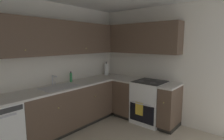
% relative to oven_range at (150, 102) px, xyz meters
% --- Properties ---
extents(wall_back, '(4.15, 0.05, 2.46)m').
position_rel_oven_range_xyz_m(wall_back, '(-1.74, 1.41, 0.78)').
color(wall_back, silver).
rests_on(wall_back, ground_plane).
extents(wall_right, '(0.05, 3.57, 2.46)m').
position_rel_oven_range_xyz_m(wall_right, '(0.31, -0.35, 0.78)').
color(wall_right, silver).
rests_on(wall_right, ground_plane).
extents(lower_cabinets_back, '(1.96, 0.62, 0.85)m').
position_rel_oven_range_xyz_m(lower_cabinets_back, '(-1.30, 1.08, -0.02)').
color(lower_cabinets_back, brown).
rests_on(lower_cabinets_back, ground_plane).
extents(countertop_back, '(3.16, 0.60, 0.03)m').
position_rel_oven_range_xyz_m(countertop_back, '(-1.30, 1.08, 0.42)').
color(countertop_back, beige).
rests_on(countertop_back, lower_cabinets_back).
extents(lower_cabinets_right, '(0.62, 1.38, 0.85)m').
position_rel_oven_range_xyz_m(lower_cabinets_right, '(-0.02, 0.17, -0.02)').
color(lower_cabinets_right, brown).
rests_on(lower_cabinets_right, ground_plane).
extents(countertop_right, '(0.60, 1.38, 0.03)m').
position_rel_oven_range_xyz_m(countertop_right, '(-0.02, 0.17, 0.42)').
color(countertop_right, beige).
rests_on(countertop_right, lower_cabinets_right).
extents(oven_range, '(0.68, 0.62, 1.03)m').
position_rel_oven_range_xyz_m(oven_range, '(0.00, 0.00, 0.00)').
color(oven_range, white).
rests_on(oven_range, ground_plane).
extents(upper_cabinets_back, '(2.84, 0.34, 0.64)m').
position_rel_oven_range_xyz_m(upper_cabinets_back, '(-1.46, 1.22, 1.34)').
color(upper_cabinets_back, brown).
extents(upper_cabinets_right, '(0.32, 1.93, 0.64)m').
position_rel_oven_range_xyz_m(upper_cabinets_right, '(0.12, 0.42, 1.34)').
color(upper_cabinets_right, brown).
extents(sink, '(0.68, 0.40, 0.10)m').
position_rel_oven_range_xyz_m(sink, '(-1.50, 1.05, 0.39)').
color(sink, '#B7B7BC').
rests_on(sink, countertop_back).
extents(faucet, '(0.07, 0.16, 0.20)m').
position_rel_oven_range_xyz_m(faucet, '(-1.50, 1.26, 0.55)').
color(faucet, silver).
rests_on(faucet, countertop_back).
extents(soap_bottle, '(0.05, 0.05, 0.22)m').
position_rel_oven_range_xyz_m(soap_bottle, '(-1.08, 1.26, 0.53)').
color(soap_bottle, '#338C4C').
rests_on(soap_bottle, countertop_back).
extents(paper_towel_roll, '(0.11, 0.11, 0.35)m').
position_rel_oven_range_xyz_m(paper_towel_roll, '(0.00, 1.24, 0.58)').
color(paper_towel_roll, white).
rests_on(paper_towel_roll, countertop_back).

